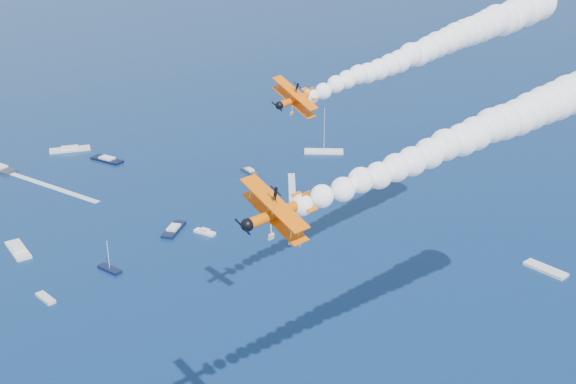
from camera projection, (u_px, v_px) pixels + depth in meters
biplane_lead at (295, 99)px, 106.65m from camera, size 8.93×10.66×8.23m
biplane_trail at (277, 213)px, 73.71m from camera, size 9.24×10.98×8.41m
smoke_trail_lead at (442, 43)px, 128.48m from camera, size 73.09×35.73×12.27m
smoke_trail_trail at (511, 119)px, 92.30m from camera, size 72.35×18.78×12.27m
spectator_boats at (70, 225)px, 196.05m from camera, size 178.91×169.52×0.70m
boat_wakes at (67, 269)px, 175.12m from camera, size 168.88×139.36×0.04m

